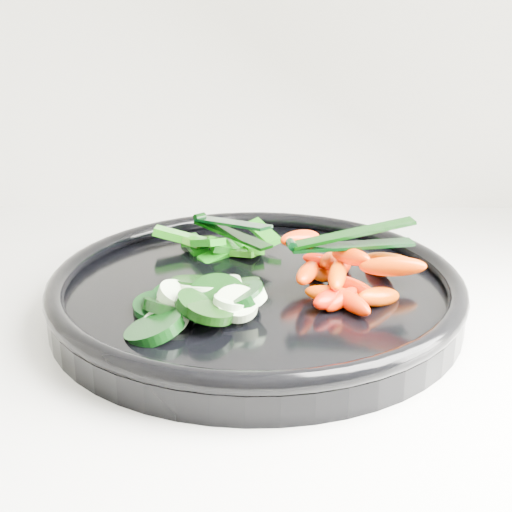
{
  "coord_description": "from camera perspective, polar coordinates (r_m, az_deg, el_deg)",
  "views": [
    {
      "loc": [
        -0.58,
        1.08,
        1.21
      ],
      "look_at": [
        -0.58,
        1.67,
        0.99
      ],
      "focal_mm": 50.0,
      "sensor_mm": 36.0,
      "label": 1
    }
  ],
  "objects": [
    {
      "name": "cucumber_pile",
      "position": [
        0.6,
        -5.02,
        -3.73
      ],
      "size": [
        0.13,
        0.13,
        0.04
      ],
      "color": "black",
      "rests_on": "veggie_tray"
    },
    {
      "name": "tong_carrot",
      "position": [
        0.63,
        7.44,
        1.3
      ],
      "size": [
        0.11,
        0.04,
        0.02
      ],
      "color": "black",
      "rests_on": "carrot_pile"
    },
    {
      "name": "veggie_tray",
      "position": [
        0.65,
        -0.0,
        -2.86
      ],
      "size": [
        0.43,
        0.43,
        0.04
      ],
      "color": "black",
      "rests_on": "counter"
    },
    {
      "name": "tong_pepper",
      "position": [
        0.73,
        -2.15,
        2.29
      ],
      "size": [
        0.08,
        0.1,
        0.02
      ],
      "color": "black",
      "rests_on": "pepper_pile"
    },
    {
      "name": "pepper_pile",
      "position": [
        0.73,
        -2.97,
        0.97
      ],
      "size": [
        0.13,
        0.09,
        0.04
      ],
      "color": "#146609",
      "rests_on": "veggie_tray"
    },
    {
      "name": "carrot_pile",
      "position": [
        0.63,
        7.33,
        -1.48
      ],
      "size": [
        0.13,
        0.13,
        0.06
      ],
      "color": "#FF3100",
      "rests_on": "veggie_tray"
    }
  ]
}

